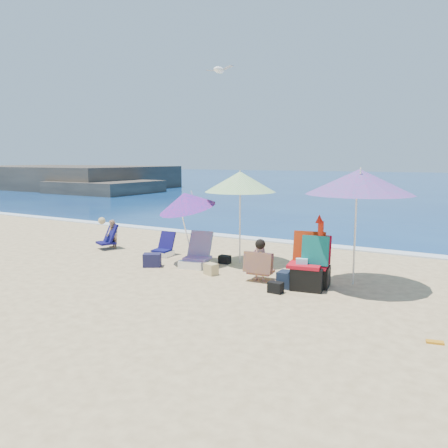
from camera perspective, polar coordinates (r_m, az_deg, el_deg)
The scene contains 21 objects.
ground at distance 8.97m, azimuth -1.57°, elevation -7.92°, with size 120.00×120.00×0.00m.
sea at distance 52.57m, azimuth 25.31°, elevation 4.74°, with size 120.00×80.00×0.12m.
foam at distance 13.45m, azimuth 9.95°, elevation -2.46°, with size 120.00×0.50×0.04m.
headland at distance 41.81m, azimuth -19.49°, elevation 5.20°, with size 20.50×11.50×2.60m.
umbrella_turquoise at distance 8.91m, azimuth 17.01°, elevation 5.20°, with size 2.73×2.73×2.36m.
umbrella_striped at distance 10.58m, azimuth 2.08°, elevation 5.44°, with size 1.74×1.74×2.26m.
umbrella_blue at distance 10.53m, azimuth -4.93°, elevation 2.99°, with size 1.84×1.86×1.87m.
furled_umbrella at distance 8.75m, azimuth 12.21°, elevation -3.06°, with size 0.16×0.17×1.47m.
chair_navy at distance 11.73m, azimuth -7.72°, elevation -3.28°, with size 0.49×0.59×0.61m.
chair_rainbow at distance 10.50m, azimuth -3.60°, elevation -4.32°, with size 0.68×0.85×0.80m.
camp_chair_left at distance 8.85m, azimuth 10.69°, elevation -6.09°, with size 0.76×0.74×1.10m.
camp_chair_right at distance 9.00m, azimuth 11.56°, elevation -5.53°, with size 0.67×0.77×1.05m.
person_center at distance 9.23m, azimuth 4.57°, elevation -4.72°, with size 0.62×0.54×0.88m.
person_left at distance 12.92m, azimuth -14.30°, elevation -1.27°, with size 0.66×0.68×0.91m.
bag_navy_a at distance 10.61m, azimuth -9.22°, elevation -4.59°, with size 0.49×0.45×0.31m.
bag_black_a at distance 10.79m, azimuth 0.09°, elevation -4.58°, with size 0.28×0.21×0.20m.
bag_tan at distance 9.77m, azimuth -1.69°, elevation -5.81°, with size 0.34×0.29×0.25m.
bag_navy_b at distance 8.85m, azimuth 8.40°, elevation -7.13°, with size 0.44×0.33×0.33m.
bag_black_b at distance 8.53m, azimuth 6.64°, elevation -8.10°, with size 0.28×0.20×0.21m.
orange_item at distance 6.95m, azimuth 25.47°, elevation -13.55°, with size 0.24×0.15×0.03m.
seagull at distance 11.36m, azimuth -0.63°, elevation 19.18°, with size 0.85×0.43×0.15m.
Camera 1 is at (4.54, -7.32, 2.51)m, focal length 35.59 mm.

